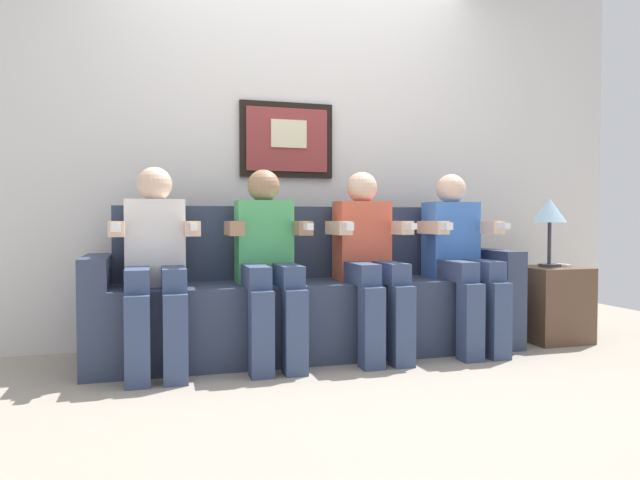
{
  "coord_description": "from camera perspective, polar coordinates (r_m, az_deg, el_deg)",
  "views": [
    {
      "loc": [
        -0.93,
        -3.04,
        0.82
      ],
      "look_at": [
        0.0,
        0.15,
        0.7
      ],
      "focal_mm": 32.22,
      "sensor_mm": 36.0,
      "label": 1
    }
  ],
  "objects": [
    {
      "name": "table_lamp",
      "position": [
        4.16,
        21.86,
        2.44
      ],
      "size": [
        0.22,
        0.22,
        0.46
      ],
      "color": "#333338",
      "rests_on": "side_table_right"
    },
    {
      "name": "side_table_right",
      "position": [
        4.19,
        21.99,
        -5.9
      ],
      "size": [
        0.4,
        0.4,
        0.5
      ],
      "color": "brown",
      "rests_on": "ground_plane"
    },
    {
      "name": "back_wall_assembly",
      "position": [
        3.94,
        -2.56,
        9.07
      ],
      "size": [
        5.0,
        0.1,
        2.6
      ],
      "color": "silver",
      "rests_on": "ground_plane"
    },
    {
      "name": "couch",
      "position": [
        3.53,
        -0.81,
        -6.21
      ],
      "size": [
        2.6,
        0.58,
        0.9
      ],
      "color": "#333D56",
      "rests_on": "ground_plane"
    },
    {
      "name": "ground_plane",
      "position": [
        3.28,
        0.75,
        -12.4
      ],
      "size": [
        6.49,
        6.49,
        0.0
      ],
      "primitive_type": "plane",
      "color": "#9E9384"
    },
    {
      "name": "spare_remote_on_table",
      "position": [
        4.19,
        22.99,
        -2.34
      ],
      "size": [
        0.04,
        0.13,
        0.02
      ],
      "primitive_type": "cube",
      "color": "white",
      "rests_on": "side_table_right"
    },
    {
      "name": "person_right_center",
      "position": [
        3.43,
        4.87,
        -1.51
      ],
      "size": [
        0.46,
        0.56,
        1.11
      ],
      "color": "#D8593F",
      "rests_on": "ground_plane"
    },
    {
      "name": "person_rightmost",
      "position": [
        3.7,
        13.75,
        -1.31
      ],
      "size": [
        0.46,
        0.56,
        1.11
      ],
      "color": "#3F72CC",
      "rests_on": "ground_plane"
    },
    {
      "name": "person_left_center",
      "position": [
        3.26,
        -5.2,
        -1.71
      ],
      "size": [
        0.46,
        0.56,
        1.11
      ],
      "color": "#4CB266",
      "rests_on": "ground_plane"
    },
    {
      "name": "person_leftmost",
      "position": [
        3.2,
        -16.03,
        -1.84
      ],
      "size": [
        0.46,
        0.56,
        1.11
      ],
      "color": "white",
      "rests_on": "ground_plane"
    }
  ]
}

